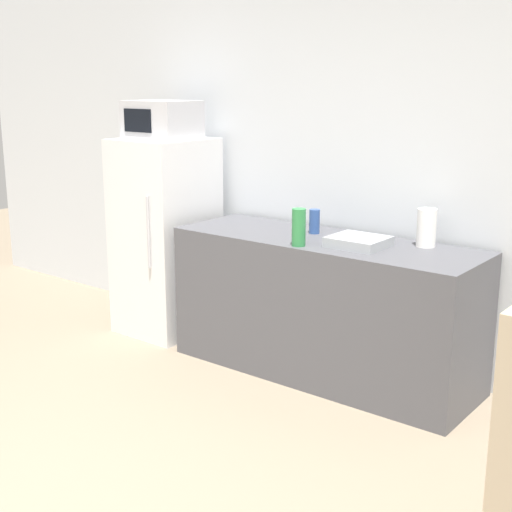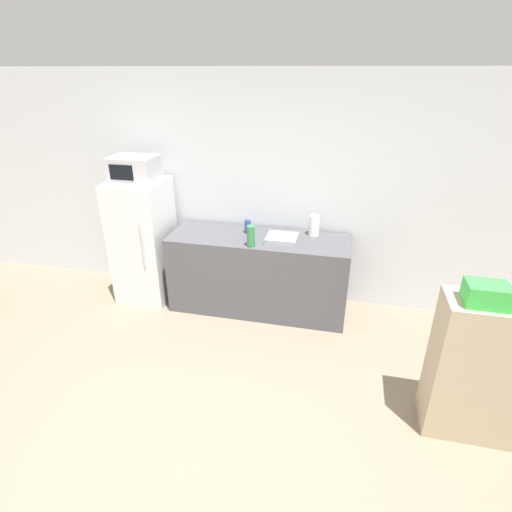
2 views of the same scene
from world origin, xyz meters
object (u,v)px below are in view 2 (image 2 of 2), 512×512
(bottle_tall, at_px, (251,236))
(basket, at_px, (487,294))
(microwave, at_px, (134,169))
(refrigerator, at_px, (144,241))
(bottle_short, at_px, (248,226))
(paper_towel_roll, at_px, (314,225))

(bottle_tall, bearing_deg, basket, -31.37)
(microwave, relative_size, basket, 1.78)
(refrigerator, height_order, bottle_short, refrigerator)
(basket, bearing_deg, bottle_tall, 148.63)
(refrigerator, distance_m, microwave, 0.86)
(refrigerator, bearing_deg, bottle_tall, -9.84)
(microwave, xyz_separation_m, paper_towel_roll, (1.98, 0.22, -0.58))
(bottle_short, bearing_deg, refrigerator, -174.50)
(bottle_tall, xyz_separation_m, bottle_short, (-0.12, 0.36, -0.03))
(microwave, distance_m, basket, 3.55)
(bottle_short, height_order, paper_towel_roll, paper_towel_roll)
(basket, height_order, paper_towel_roll, basket)
(refrigerator, height_order, paper_towel_roll, refrigerator)
(bottle_short, xyz_separation_m, paper_towel_roll, (0.73, 0.10, 0.04))
(refrigerator, distance_m, basket, 3.57)
(basket, distance_m, paper_towel_roll, 2.06)
(bottle_short, relative_size, paper_towel_roll, 0.69)
(refrigerator, relative_size, microwave, 2.98)
(basket, bearing_deg, bottle_short, 143.12)
(bottle_tall, distance_m, paper_towel_roll, 0.76)
(bottle_short, height_order, basket, basket)
(microwave, xyz_separation_m, bottle_tall, (1.37, -0.24, -0.58))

